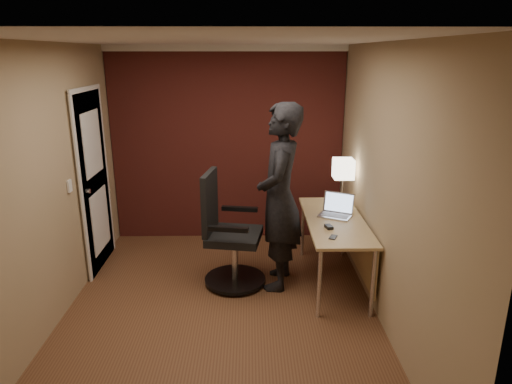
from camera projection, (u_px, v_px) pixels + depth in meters
room at (203, 143)px, 5.47m from camera, size 4.00×4.00×4.00m
desk at (341, 230)px, 4.82m from camera, size 0.60×1.50×0.73m
desk_lamp at (343, 169)px, 5.13m from camera, size 0.22×0.22×0.54m
laptop at (337, 209)px, 4.89m from camera, size 0.41×0.38×0.23m
mouse at (329, 227)px, 4.53m from camera, size 0.08×0.11×0.03m
phone at (333, 237)px, 4.31m from camera, size 0.10×0.13×0.01m
office_chair at (227, 237)px, 4.82m from camera, size 0.66×0.73×1.21m
person at (280, 198)px, 4.69m from camera, size 0.58×0.78×1.95m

